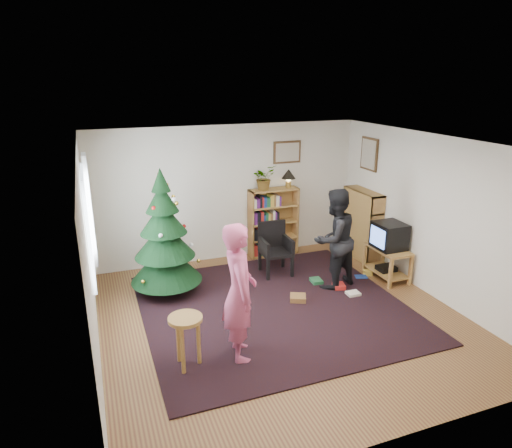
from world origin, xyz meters
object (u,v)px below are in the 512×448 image
object	(u,v)px
picture_back	(287,152)
crt_tv	(389,236)
christmas_tree	(165,243)
bookshelf_back	(273,221)
armchair	(274,246)
person_by_chair	(334,239)
table_lamp	(289,175)
bookshelf_right	(362,223)
potted_plant	(264,178)
tv_stand	(387,260)
person_standing	(239,292)
stool	(186,329)
picture_right	(369,154)

from	to	relation	value
picture_back	crt_tv	world-z (taller)	picture_back
christmas_tree	bookshelf_back	size ratio (longest dim) A/B	1.56
christmas_tree	armchair	bearing A→B (deg)	4.03
bookshelf_back	person_by_chair	bearing A→B (deg)	-78.20
bookshelf_back	table_lamp	size ratio (longest dim) A/B	3.70
christmas_tree	bookshelf_right	world-z (taller)	christmas_tree
christmas_tree	potted_plant	size ratio (longest dim) A/B	4.45
tv_stand	person_by_chair	distance (m)	1.16
bookshelf_back	bookshelf_right	bearing A→B (deg)	-25.30
potted_plant	person_standing	bearing A→B (deg)	-116.38
bookshelf_right	stool	bearing A→B (deg)	120.79
christmas_tree	person_by_chair	size ratio (longest dim) A/B	1.23
bookshelf_back	person_by_chair	size ratio (longest dim) A/B	0.79
stool	potted_plant	world-z (taller)	potted_plant
picture_back	crt_tv	bearing A→B (deg)	-60.07
stool	person_standing	distance (m)	0.75
armchair	stool	world-z (taller)	armchair
picture_right	person_by_chair	bearing A→B (deg)	-139.67
person_by_chair	armchair	bearing A→B (deg)	-67.62
person_standing	person_by_chair	size ratio (longest dim) A/B	1.05
bookshelf_right	person_standing	size ratio (longest dim) A/B	0.75
crt_tv	person_by_chair	bearing A→B (deg)	178.29
table_lamp	person_by_chair	bearing A→B (deg)	-88.22
table_lamp	bookshelf_right	bearing A→B (deg)	-30.54
person_standing	potted_plant	xyz separation A→B (m)	(1.49, 3.00, 0.66)
bookshelf_right	tv_stand	xyz separation A→B (m)	(-0.12, -1.00, -0.35)
picture_right	table_lamp	world-z (taller)	picture_right
picture_right	tv_stand	world-z (taller)	picture_right
table_lamp	bookshelf_back	bearing A→B (deg)	180.00
picture_right	bookshelf_back	bearing A→B (deg)	160.28
picture_right	person_standing	world-z (taller)	picture_right
picture_right	bookshelf_back	world-z (taller)	picture_right
christmas_tree	table_lamp	xyz separation A→B (m)	(2.53, 0.96, 0.69)
picture_back	tv_stand	world-z (taller)	picture_back
armchair	potted_plant	size ratio (longest dim) A/B	2.00
picture_right	christmas_tree	size ratio (longest dim) A/B	0.30
picture_back	person_standing	xyz separation A→B (m)	(-2.01, -3.14, -1.08)
picture_back	picture_right	size ratio (longest dim) A/B	0.92
potted_plant	bookshelf_back	bearing A→B (deg)	0.00
bookshelf_right	crt_tv	distance (m)	1.02
crt_tv	person_by_chair	xyz separation A→B (m)	(-1.04, 0.03, 0.06)
bookshelf_back	armchair	bearing A→B (deg)	-111.88
crt_tv	potted_plant	xyz separation A→B (m)	(-1.59, 1.72, 0.76)
tv_stand	picture_back	bearing A→B (deg)	119.99
armchair	person_by_chair	world-z (taller)	person_by_chair
person_standing	table_lamp	size ratio (longest dim) A/B	4.92
crt_tv	potted_plant	bearing A→B (deg)	132.74
picture_back	person_by_chair	size ratio (longest dim) A/B	0.33
stool	person_standing	size ratio (longest dim) A/B	0.39
picture_back	picture_right	world-z (taller)	picture_right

